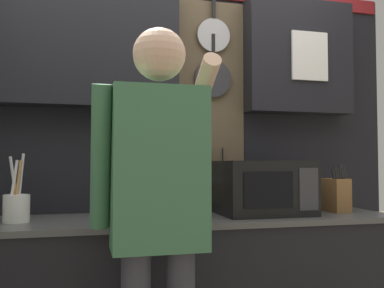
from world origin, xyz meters
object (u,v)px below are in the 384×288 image
object	(u,v)px
microwave	(263,188)
person	(158,201)
utensil_crock	(16,206)
knife_block	(336,194)

from	to	relation	value
microwave	person	bearing A→B (deg)	-141.67
utensil_crock	person	size ratio (longest dim) A/B	0.19
knife_block	utensil_crock	distance (m)	1.80
microwave	knife_block	xyz separation A→B (m)	(0.47, 0.00, -0.05)
knife_block	person	bearing A→B (deg)	-154.59
person	knife_block	bearing A→B (deg)	25.41
microwave	knife_block	world-z (taller)	microwave
knife_block	person	size ratio (longest dim) A/B	0.16
microwave	knife_block	bearing A→B (deg)	0.05
microwave	person	xyz separation A→B (m)	(-0.71, -0.56, -0.01)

